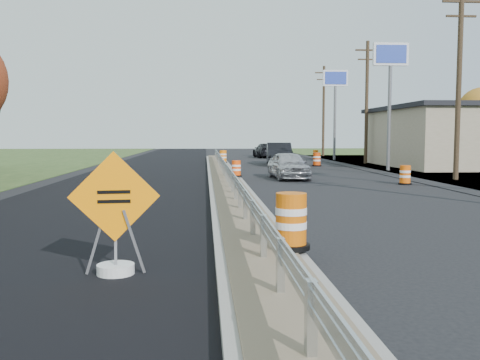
{
  "coord_description": "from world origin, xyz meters",
  "views": [
    {
      "loc": [
        -0.97,
        -16.74,
        2.26
      ],
      "look_at": [
        -0.07,
        -3.15,
        1.1
      ],
      "focal_mm": 40.0,
      "sensor_mm": 36.0,
      "label": 1
    }
  ],
  "objects": [
    {
      "name": "ground",
      "position": [
        0.0,
        0.0,
        0.0
      ],
      "size": [
        140.0,
        140.0,
        0.0
      ],
      "primitive_type": "plane",
      "color": "black",
      "rests_on": "ground"
    },
    {
      "name": "milled_overlay",
      "position": [
        -4.4,
        10.0,
        0.01
      ],
      "size": [
        7.2,
        120.0,
        0.01
      ],
      "primitive_type": "cube",
      "color": "black",
      "rests_on": "ground"
    },
    {
      "name": "median",
      "position": [
        0.0,
        8.0,
        0.11
      ],
      "size": [
        1.6,
        55.0,
        0.23
      ],
      "color": "gray",
      "rests_on": "ground"
    },
    {
      "name": "guardrail",
      "position": [
        0.0,
        9.0,
        0.73
      ],
      "size": [
        0.1,
        46.15,
        0.72
      ],
      "color": "silver",
      "rests_on": "median"
    },
    {
      "name": "pylon_sign_mid",
      "position": [
        10.5,
        16.0,
        6.48
      ],
      "size": [
        2.2,
        0.3,
        7.9
      ],
      "color": "slate",
      "rests_on": "ground"
    },
    {
      "name": "pylon_sign_north",
      "position": [
        10.5,
        30.0,
        6.48
      ],
      "size": [
        2.2,
        0.3,
        7.9
      ],
      "color": "slate",
      "rests_on": "ground"
    },
    {
      "name": "utility_pole_smid",
      "position": [
        11.5,
        9.0,
        4.93
      ],
      "size": [
        1.9,
        0.26,
        9.4
      ],
      "color": "#473523",
      "rests_on": "ground"
    },
    {
      "name": "utility_pole_nmid",
      "position": [
        11.5,
        24.0,
        4.93
      ],
      "size": [
        1.9,
        0.26,
        9.4
      ],
      "color": "#473523",
      "rests_on": "ground"
    },
    {
      "name": "utility_pole_north",
      "position": [
        11.5,
        39.0,
        4.93
      ],
      "size": [
        1.9,
        0.26,
        9.4
      ],
      "color": "#473523",
      "rests_on": "ground"
    },
    {
      "name": "caution_sign",
      "position": [
        -2.42,
        -8.16,
        0.51
      ],
      "size": [
        1.44,
        0.6,
        2.0
      ],
      "rotation": [
        0.0,
        0.0,
        0.1
      ],
      "color": "white",
      "rests_on": "ground"
    },
    {
      "name": "barrel_median_near",
      "position": [
        0.55,
        -7.45,
        0.71
      ],
      "size": [
        0.68,
        0.68,
        1.0
      ],
      "color": "black",
      "rests_on": "median"
    },
    {
      "name": "barrel_median_mid",
      "position": [
        0.55,
        9.01,
        0.61
      ],
      "size": [
        0.53,
        0.53,
        0.78
      ],
      "color": "black",
      "rests_on": "median"
    },
    {
      "name": "barrel_median_far",
      "position": [
        0.35,
        21.86,
        0.66
      ],
      "size": [
        0.62,
        0.62,
        0.9
      ],
      "color": "black",
      "rests_on": "median"
    },
    {
      "name": "barrel_shoulder_near",
      "position": [
        8.08,
        6.81,
        0.42
      ],
      "size": [
        0.6,
        0.6,
        0.87
      ],
      "color": "black",
      "rests_on": "ground"
    },
    {
      "name": "barrel_shoulder_mid",
      "position": [
        7.04,
        21.07,
        0.47
      ],
      "size": [
        0.67,
        0.67,
        0.98
      ],
      "color": "black",
      "rests_on": "ground"
    },
    {
      "name": "barrel_shoulder_far",
      "position": [
        9.2,
        31.78,
        0.41
      ],
      "size": [
        0.58,
        0.58,
        0.85
      ],
      "color": "black",
      "rests_on": "ground"
    },
    {
      "name": "car_silver",
      "position": [
        3.3,
        10.29,
        0.7
      ],
      "size": [
        1.93,
        4.22,
        1.4
      ],
      "primitive_type": "imported",
      "rotation": [
        0.0,
        0.0,
        0.07
      ],
      "color": "#BBBABF",
      "rests_on": "ground"
    },
    {
      "name": "car_dark_mid",
      "position": [
        4.57,
        22.84,
        0.83
      ],
      "size": [
        2.18,
        5.18,
        1.66
      ],
      "primitive_type": "imported",
      "rotation": [
        0.0,
        0.0,
        -0.09
      ],
      "color": "black",
      "rests_on": "ground"
    },
    {
      "name": "car_dark_far",
      "position": [
        4.99,
        35.68,
        0.7
      ],
      "size": [
        2.26,
        4.94,
        1.4
      ],
      "primitive_type": "imported",
      "rotation": [
        0.0,
        0.0,
        3.2
      ],
      "color": "black",
      "rests_on": "ground"
    }
  ]
}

